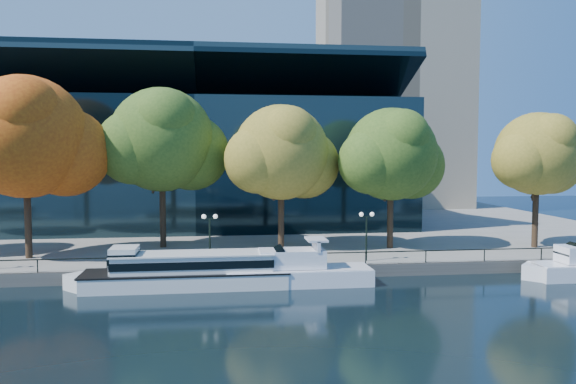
{
  "coord_description": "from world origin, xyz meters",
  "views": [
    {
      "loc": [
        -1.73,
        -39.86,
        9.86
      ],
      "look_at": [
        4.35,
        8.0,
        6.48
      ],
      "focal_mm": 35.0,
      "sensor_mm": 36.0,
      "label": 1
    }
  ],
  "objects": [
    {
      "name": "office_tower",
      "position": [
        28.0,
        55.0,
        33.02
      ],
      "size": [
        22.5,
        22.5,
        65.9
      ],
      "color": "tan",
      "rests_on": "ground"
    },
    {
      "name": "promenade",
      "position": [
        0.0,
        36.38,
        0.5
      ],
      "size": [
        90.0,
        67.08,
        1.0
      ],
      "color": "slate",
      "rests_on": "ground"
    },
    {
      "name": "tree_3",
      "position": [
        4.33,
        11.42,
        9.71
      ],
      "size": [
        10.97,
        8.99,
        13.29
      ],
      "color": "black",
      "rests_on": "promenade"
    },
    {
      "name": "tree_4",
      "position": [
        14.42,
        10.3,
        9.54
      ],
      "size": [
        10.69,
        8.77,
        13.0
      ],
      "color": "black",
      "rests_on": "promenade"
    },
    {
      "name": "lamp_1",
      "position": [
        -2.33,
        4.5,
        3.98
      ],
      "size": [
        1.26,
        0.36,
        4.03
      ],
      "color": "black",
      "rests_on": "promenade"
    },
    {
      "name": "convention_building",
      "position": [
        -4.0,
        31.79,
        8.51
      ],
      "size": [
        50.0,
        24.57,
        21.43
      ],
      "color": "black",
      "rests_on": "ground"
    },
    {
      "name": "tree_5",
      "position": [
        28.07,
        9.06,
        9.59
      ],
      "size": [
        9.66,
        7.92,
        12.63
      ],
      "color": "black",
      "rests_on": "promenade"
    },
    {
      "name": "railing",
      "position": [
        0.0,
        3.25,
        1.94
      ],
      "size": [
        88.2,
        0.08,
        0.99
      ],
      "color": "black",
      "rests_on": "promenade"
    },
    {
      "name": "lamp_2",
      "position": [
        10.39,
        4.5,
        3.98
      ],
      "size": [
        1.26,
        0.36,
        4.03
      ],
      "color": "black",
      "rests_on": "promenade"
    },
    {
      "name": "ground",
      "position": [
        0.0,
        0.0,
        0.0
      ],
      "size": [
        160.0,
        160.0,
        0.0
      ],
      "primitive_type": "plane",
      "color": "black",
      "rests_on": "ground"
    },
    {
      "name": "cruiser_near",
      "position": [
        3.82,
        1.1,
        1.08
      ],
      "size": [
        12.02,
        3.09,
        3.48
      ],
      "color": "white",
      "rests_on": "ground"
    },
    {
      "name": "tree_2",
      "position": [
        -6.59,
        13.39,
        10.87
      ],
      "size": [
        12.09,
        9.91,
        14.91
      ],
      "color": "black",
      "rests_on": "promenade"
    },
    {
      "name": "tree_1",
      "position": [
        -17.31,
        9.26,
        10.98
      ],
      "size": [
        12.8,
        10.5,
        15.32
      ],
      "color": "black",
      "rests_on": "promenade"
    },
    {
      "name": "tour_boat",
      "position": [
        -4.38,
        1.26,
        1.31
      ],
      "size": [
        16.26,
        3.63,
        3.09
      ],
      "color": "silver",
      "rests_on": "ground"
    }
  ]
}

